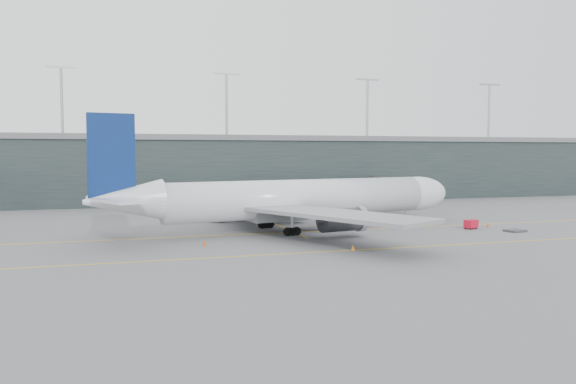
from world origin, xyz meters
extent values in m
plane|color=#5E5D63|center=(0.00, 0.00, 0.00)|extent=(320.00, 320.00, 0.00)
cube|color=gold|center=(0.00, -4.00, 0.01)|extent=(160.00, 0.25, 0.02)
cube|color=gold|center=(0.00, -20.00, 0.01)|extent=(160.00, 0.25, 0.02)
cube|color=gold|center=(5.00, 20.00, 0.01)|extent=(0.25, 60.00, 0.02)
cube|color=black|center=(0.00, 58.00, 7.00)|extent=(240.00, 35.00, 14.00)
cube|color=#5D6062|center=(0.00, 58.00, 14.60)|extent=(240.00, 36.00, 1.20)
cylinder|color=#9E9EA3|center=(-30.00, 48.00, 22.00)|extent=(0.60, 0.60, 14.00)
cylinder|color=#9E9EA3|center=(5.00, 48.00, 22.00)|extent=(0.60, 0.60, 14.00)
cylinder|color=#9E9EA3|center=(40.00, 48.00, 22.00)|extent=(0.60, 0.60, 14.00)
cylinder|color=#9E9EA3|center=(75.00, 48.00, 22.00)|extent=(0.60, 0.60, 14.00)
cylinder|color=silver|center=(6.47, -2.16, 4.67)|extent=(40.86, 12.83, 5.46)
ellipsoid|color=silver|center=(27.70, 1.82, 4.67)|extent=(12.29, 7.48, 5.46)
cone|color=silver|center=(-18.22, -6.78, 5.29)|extent=(10.50, 6.94, 5.25)
cube|color=gray|center=(5.60, -2.32, 2.56)|extent=(14.67, 6.93, 1.76)
cube|color=black|center=(30.99, 2.43, 5.55)|extent=(2.39, 2.96, 0.71)
cube|color=gray|center=(6.39, -16.07, 3.79)|extent=(18.54, 26.41, 0.48)
cylinder|color=#343539|center=(9.74, -10.06, 2.29)|extent=(6.63, 4.17, 3.08)
cube|color=gray|center=(1.36, 10.79, 3.79)|extent=(10.30, 26.19, 0.48)
cylinder|color=#343539|center=(6.66, 6.40, 2.29)|extent=(6.63, 4.17, 3.08)
cube|color=navy|center=(-19.52, -7.02, 10.84)|extent=(5.71, 1.49, 10.58)
cube|color=silver|center=(-18.20, -11.71, 5.73)|extent=(7.80, 9.25, 0.31)
cube|color=silver|center=(-19.98, -2.18, 5.73)|extent=(5.44, 8.28, 0.31)
cylinder|color=black|center=(25.53, 1.41, 0.48)|extent=(1.02, 0.52, 0.97)
cylinder|color=#9E9EA3|center=(25.53, 1.41, 1.15)|extent=(0.26, 0.26, 2.29)
cylinder|color=black|center=(3.78, -6.96, 0.57)|extent=(1.21, 0.64, 1.15)
cylinder|color=black|center=(2.23, 1.35, 0.57)|extent=(1.21, 0.64, 1.15)
cube|color=#2A2A2E|center=(21.88, 0.78, 4.54)|extent=(3.98, 4.17, 2.54)
cube|color=#2A2A2E|center=(24.93, 7.68, 4.54)|extent=(6.86, 11.72, 2.27)
cube|color=#2A2A2E|center=(29.71, 18.48, 4.54)|extent=(7.06, 11.81, 2.36)
cube|color=#2A2A2E|center=(34.49, 29.28, 4.54)|extent=(7.27, 11.91, 2.45)
cylinder|color=#9E9EA3|center=(25.19, 8.26, 1.73)|extent=(0.45, 0.45, 3.45)
cube|color=#343539|center=(25.19, 8.26, 0.32)|extent=(2.21, 1.98, 0.64)
cylinder|color=#2A2A2E|center=(21.88, 40.50, 4.54)|extent=(3.63, 3.63, 2.73)
cylinder|color=#2A2A2E|center=(21.88, 40.50, 1.64)|extent=(1.64, 1.64, 3.27)
cube|color=red|center=(31.17, -8.12, 0.77)|extent=(2.31, 1.90, 1.17)
cylinder|color=black|center=(30.67, -8.80, 0.18)|extent=(0.38, 0.26, 0.36)
cylinder|color=black|center=(32.01, -8.27, 0.18)|extent=(0.38, 0.26, 0.36)
cylinder|color=black|center=(30.34, -7.97, 0.18)|extent=(0.38, 0.26, 0.36)
cylinder|color=black|center=(31.68, -7.43, 0.18)|extent=(0.38, 0.26, 0.36)
cube|color=#39393E|center=(35.48, -12.47, 0.16)|extent=(3.13, 2.73, 0.27)
cube|color=#343539|center=(-3.68, 10.19, 0.14)|extent=(2.32, 2.09, 0.19)
cube|color=#9FA3AA|center=(-3.68, 10.19, 1.00)|extent=(1.92, 1.87, 1.43)
cube|color=#27529A|center=(-3.68, 10.19, 1.75)|extent=(1.99, 1.93, 0.08)
cube|color=#343539|center=(-3.17, 11.80, 0.14)|extent=(2.04, 1.73, 0.18)
cube|color=#B2B7BF|center=(-3.17, 11.80, 0.96)|extent=(1.66, 1.58, 1.38)
cube|color=#27529A|center=(-3.17, 11.80, 1.68)|extent=(1.71, 1.63, 0.07)
cube|color=#343539|center=(0.70, 11.62, 0.17)|extent=(2.58, 2.27, 0.22)
cube|color=#B8BCC6|center=(0.70, 11.62, 1.16)|extent=(2.12, 2.05, 1.65)
cube|color=#27529A|center=(0.70, 11.62, 2.01)|extent=(2.19, 2.11, 0.09)
cone|color=#CD480B|center=(34.90, -7.12, 0.36)|extent=(0.46, 0.46, 0.73)
cone|color=orange|center=(7.08, -20.09, 0.36)|extent=(0.45, 0.45, 0.71)
cone|color=red|center=(10.07, 12.35, 0.33)|extent=(0.42, 0.42, 0.67)
cone|color=#CA470B|center=(-8.99, -12.36, 0.39)|extent=(0.49, 0.49, 0.79)
camera|label=1|loc=(-18.55, -79.41, 11.26)|focal=35.00mm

